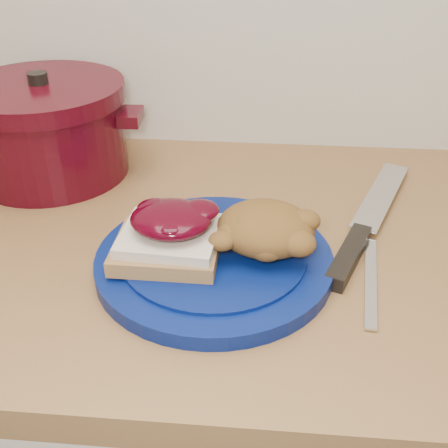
# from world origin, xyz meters

# --- Properties ---
(plate) EXTENTS (0.31, 0.31, 0.02)m
(plate) POSITION_xyz_m (0.04, 1.43, 0.91)
(plate) COLOR #051453
(plate) RESTS_ON wood_countertop
(sandwich) EXTENTS (0.12, 0.11, 0.06)m
(sandwich) POSITION_xyz_m (-0.01, 1.42, 0.95)
(sandwich) COLOR olive
(sandwich) RESTS_ON plate
(stuffing_mound) EXTENTS (0.13, 0.11, 0.06)m
(stuffing_mound) POSITION_xyz_m (0.10, 1.44, 0.95)
(stuffing_mound) COLOR brown
(stuffing_mound) RESTS_ON plate
(chef_knife) EXTENTS (0.15, 0.32, 0.02)m
(chef_knife) POSITION_xyz_m (0.22, 1.49, 0.91)
(chef_knife) COLOR black
(chef_knife) RESTS_ON wood_countertop
(butter_knife) EXTENTS (0.04, 0.17, 0.00)m
(butter_knife) POSITION_xyz_m (0.23, 1.41, 0.90)
(butter_knife) COLOR silver
(butter_knife) RESTS_ON wood_countertop
(dutch_oven) EXTENTS (0.30, 0.26, 0.16)m
(dutch_oven) POSITION_xyz_m (-0.24, 1.66, 0.97)
(dutch_oven) COLOR #38050E
(dutch_oven) RESTS_ON wood_countertop
(pepper_grinder) EXTENTS (0.07, 0.07, 0.12)m
(pepper_grinder) POSITION_xyz_m (-0.28, 1.66, 0.96)
(pepper_grinder) COLOR black
(pepper_grinder) RESTS_ON wood_countertop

